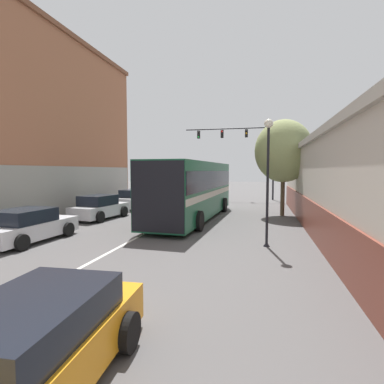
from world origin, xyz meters
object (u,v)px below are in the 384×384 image
bus (194,187)px  traffic_signal_gantry (244,144)px  parked_car_left_far (136,199)px  street_lamp (268,170)px  parked_car_left_near (169,192)px  street_tree_near (283,151)px  parked_car_left_distant (100,208)px  hatchback_foreground (22,358)px  parked_car_left_mid (27,226)px

bus → traffic_signal_gantry: size_ratio=1.28×
parked_car_left_far → street_lamp: bearing=-132.4°
traffic_signal_gantry → street_lamp: 19.41m
parked_car_left_near → street_lamp: size_ratio=0.97×
street_tree_near → parked_car_left_distant: bearing=-160.2°
parked_car_left_far → street_tree_near: size_ratio=0.65×
hatchback_foreground → parked_car_left_far: bearing=16.7°
parked_car_left_far → traffic_signal_gantry: (7.70, 9.46, 4.88)m
traffic_signal_gantry → parked_car_left_distant: bearing=-118.1°
parked_car_left_distant → street_lamp: (9.82, -4.53, 2.27)m
hatchback_foreground → street_tree_near: bearing=-16.6°
parked_car_left_far → parked_car_left_distant: parked_car_left_far is taller
bus → parked_car_left_mid: (-5.37, -7.32, -1.27)m
bus → parked_car_left_near: bearing=26.7°
parked_car_left_near → bus: bearing=-160.7°
bus → parked_car_left_mid: 9.17m
parked_car_left_far → traffic_signal_gantry: bearing=-36.7°
traffic_signal_gantry → parked_car_left_near: bearing=-173.5°
parked_car_left_distant → parked_car_left_mid: bearing=-171.4°
hatchback_foreground → street_lamp: size_ratio=0.92×
parked_car_left_near → street_lamp: (9.77, -18.24, 2.26)m
bus → street_lamp: size_ratio=2.37×
parked_car_left_near → traffic_signal_gantry: bearing=-88.2°
bus → street_tree_near: bearing=-61.3°
traffic_signal_gantry → street_tree_near: size_ratio=1.46×
parked_car_left_near → street_tree_near: 15.03m
parked_car_left_near → parked_car_left_mid: parked_car_left_near is taller
parked_car_left_mid → bus: bearing=-33.6°
parked_car_left_far → traffic_signal_gantry: 13.13m
parked_car_left_far → parked_car_left_distant: size_ratio=0.98×
bus → parked_car_left_far: (-5.46, 3.82, -1.22)m
parked_car_left_near → parked_car_left_mid: bearing=175.7°
parked_car_left_near → street_lamp: bearing=-156.5°
street_lamp → street_tree_near: bearing=82.6°
parked_car_left_near → parked_car_left_distant: 13.71m
parked_car_left_far → hatchback_foreground: bearing=-157.7°
parked_car_left_mid → traffic_signal_gantry: size_ratio=0.46×
bus → hatchback_foreground: bearing=-172.6°
bus → hatchback_foreground: bus is taller
bus → parked_car_left_near: bus is taller
traffic_signal_gantry → bus: bearing=-99.6°
street_tree_near → parked_car_left_near: bearing=138.0°
parked_car_left_far → street_lamp: 13.89m
hatchback_foreground → street_lamp: street_lamp is taller
parked_car_left_distant → traffic_signal_gantry: (7.81, 14.59, 4.89)m
parked_car_left_distant → traffic_signal_gantry: 17.26m
parked_car_left_near → parked_car_left_distant: bearing=175.1°
hatchback_foreground → bus: bearing=1.6°
bus → street_lamp: 7.31m
parked_car_left_mid → street_tree_near: 15.04m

